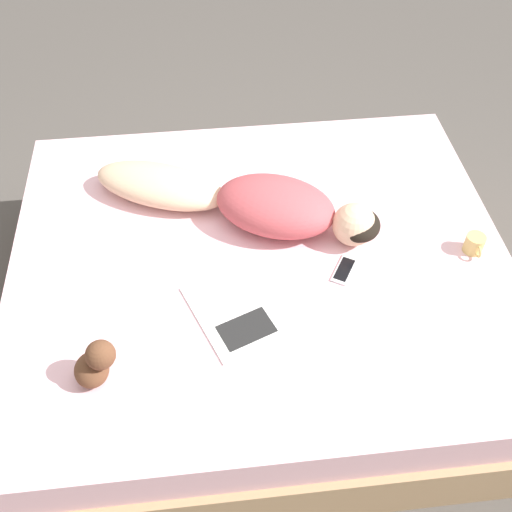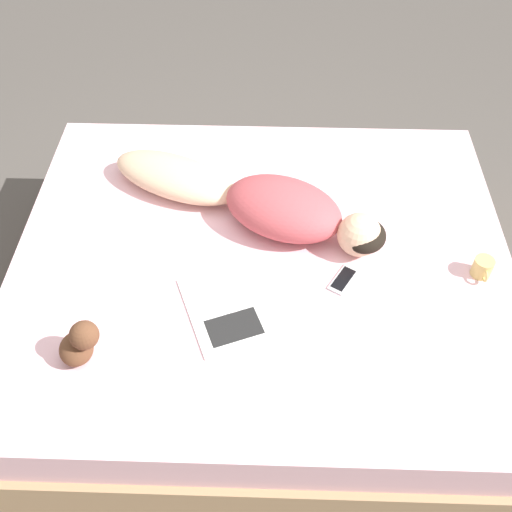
{
  "view_description": "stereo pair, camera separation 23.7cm",
  "coord_description": "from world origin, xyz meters",
  "px_view_note": "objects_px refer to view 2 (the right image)",
  "views": [
    {
      "loc": [
        1.71,
        -0.21,
        2.42
      ],
      "look_at": [
        0.05,
        -0.02,
        0.56
      ],
      "focal_mm": 42.0,
      "sensor_mm": 36.0,
      "label": 1
    },
    {
      "loc": [
        1.71,
        0.03,
        2.42
      ],
      "look_at": [
        0.05,
        -0.02,
        0.56
      ],
      "focal_mm": 42.0,
      "sensor_mm": 36.0,
      "label": 2
    }
  ],
  "objects_px": {
    "cell_phone": "(343,279)",
    "coffee_mug": "(483,267)",
    "person": "(256,201)",
    "open_magazine": "(226,309)"
  },
  "relations": [
    {
      "from": "coffee_mug",
      "to": "person",
      "type": "bearing_deg",
      "value": -108.76
    },
    {
      "from": "cell_phone",
      "to": "coffee_mug",
      "type": "bearing_deg",
      "value": 36.49
    },
    {
      "from": "coffee_mug",
      "to": "cell_phone",
      "type": "relative_size",
      "value": 0.68
    },
    {
      "from": "open_magazine",
      "to": "cell_phone",
      "type": "xyz_separation_m",
      "value": [
        -0.16,
        0.47,
        0.0
      ]
    },
    {
      "from": "coffee_mug",
      "to": "cell_phone",
      "type": "distance_m",
      "value": 0.58
    },
    {
      "from": "coffee_mug",
      "to": "cell_phone",
      "type": "bearing_deg",
      "value": -84.95
    },
    {
      "from": "person",
      "to": "cell_phone",
      "type": "relative_size",
      "value": 7.74
    },
    {
      "from": "open_magazine",
      "to": "person",
      "type": "bearing_deg",
      "value": 147.65
    },
    {
      "from": "person",
      "to": "open_magazine",
      "type": "relative_size",
      "value": 2.68
    },
    {
      "from": "open_magazine",
      "to": "cell_phone",
      "type": "height_order",
      "value": "same"
    }
  ]
}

